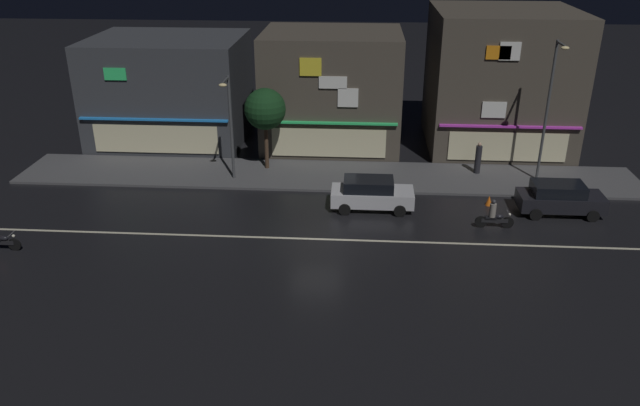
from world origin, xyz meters
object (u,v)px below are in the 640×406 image
(pedestrian_on_sidewalk, at_px, (478,159))
(motorcycle_following, at_px, (494,216))
(streetlamp_west, at_px, (230,119))
(parked_car_trailing, at_px, (371,193))
(streetlamp_mid, at_px, (549,102))
(parked_car_near_kerb, at_px, (560,198))
(traffic_cone, at_px, (489,200))

(pedestrian_on_sidewalk, xyz_separation_m, motorcycle_following, (-0.33, -7.07, -0.39))
(streetlamp_west, bearing_deg, parked_car_trailing, -21.65)
(streetlamp_west, relative_size, parked_car_trailing, 1.40)
(streetlamp_mid, height_order, motorcycle_following, streetlamp_mid)
(streetlamp_mid, xyz_separation_m, pedestrian_on_sidewalk, (-3.33, 0.97, -3.77))
(streetlamp_mid, bearing_deg, streetlamp_west, -176.56)
(streetlamp_west, height_order, parked_car_near_kerb, streetlamp_west)
(streetlamp_west, xyz_separation_m, parked_car_near_kerb, (17.69, -3.12, -2.90))
(streetlamp_west, height_order, pedestrian_on_sidewalk, streetlamp_west)
(streetlamp_mid, xyz_separation_m, traffic_cone, (-3.38, -3.40, -4.52))
(streetlamp_mid, height_order, pedestrian_on_sidewalk, streetlamp_mid)
(streetlamp_west, relative_size, traffic_cone, 10.96)
(motorcycle_following, relative_size, traffic_cone, 3.45)
(streetlamp_mid, relative_size, pedestrian_on_sidewalk, 4.21)
(motorcycle_following, bearing_deg, streetlamp_west, 166.98)
(parked_car_trailing, height_order, motorcycle_following, parked_car_trailing)
(streetlamp_west, bearing_deg, pedestrian_on_sidewalk, 8.06)
(parked_car_trailing, distance_m, traffic_cone, 6.39)
(parked_car_near_kerb, bearing_deg, traffic_cone, -12.87)
(parked_car_near_kerb, distance_m, motorcycle_following, 4.16)
(pedestrian_on_sidewalk, bearing_deg, streetlamp_mid, 145.54)
(streetlamp_west, distance_m, traffic_cone, 14.89)
(pedestrian_on_sidewalk, xyz_separation_m, parked_car_near_kerb, (3.35, -5.14, -0.15))
(streetlamp_west, xyz_separation_m, streetlamp_mid, (17.67, 1.06, 1.03))
(streetlamp_west, xyz_separation_m, parked_car_trailing, (7.98, -3.17, -2.90))
(parked_car_trailing, distance_m, motorcycle_following, 6.32)
(pedestrian_on_sidewalk, height_order, motorcycle_following, pedestrian_on_sidewalk)
(streetlamp_west, relative_size, streetlamp_mid, 0.75)
(streetlamp_mid, bearing_deg, pedestrian_on_sidewalk, 163.81)
(traffic_cone, bearing_deg, streetlamp_west, 170.70)
(pedestrian_on_sidewalk, relative_size, motorcycle_following, 1.00)
(streetlamp_west, height_order, traffic_cone, streetlamp_west)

